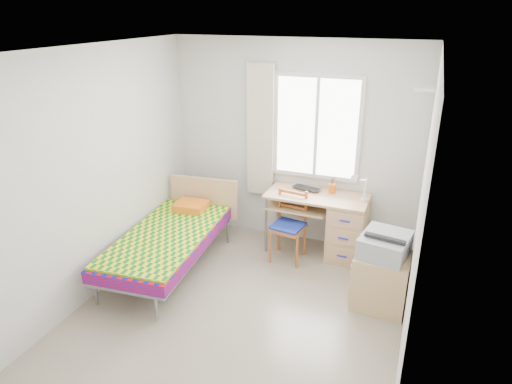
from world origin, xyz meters
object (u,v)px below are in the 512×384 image
Objects in this scene: chair at (290,222)px; cabinet at (381,281)px; desk at (342,225)px; bed at (171,237)px; printer at (385,244)px.

chair is 1.48× the size of cabinet.
bed is at bearing -150.51° from desk.
desk is at bearing 24.23° from bed.
bed is at bearing -166.55° from printer.
bed reaches higher than cabinet.
cabinet is (0.58, -0.88, -0.13)m from desk.
printer is at bearing 102.63° from cabinet.
cabinet is 0.41m from printer.
chair is 1.35m from cabinet.
bed is 2.32× the size of chair.
printer is (2.41, 0.15, 0.29)m from bed.
desk is 0.65m from chair.
bed is 2.42m from cabinet.
printer reaches higher than desk.
bed is at bearing -173.36° from cabinet.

